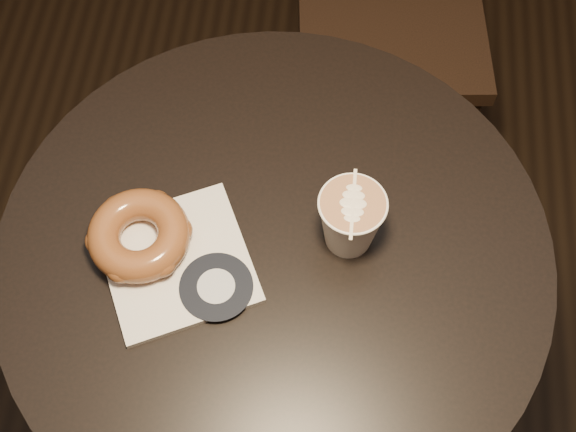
{
  "coord_description": "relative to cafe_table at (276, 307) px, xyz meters",
  "views": [
    {
      "loc": [
        0.06,
        -0.42,
        1.65
      ],
      "look_at": [
        0.01,
        0.03,
        0.79
      ],
      "focal_mm": 50.0,
      "sensor_mm": 36.0,
      "label": 1
    }
  ],
  "objects": [
    {
      "name": "cafe_table",
      "position": [
        0.0,
        0.0,
        0.0
      ],
      "size": [
        0.7,
        0.7,
        0.75
      ],
      "color": "black",
      "rests_on": "ground"
    },
    {
      "name": "pastry_bag",
      "position": [
        -0.12,
        -0.03,
        0.2
      ],
      "size": [
        0.23,
        0.23,
        0.01
      ],
      "primitive_type": "cube",
      "rotation": [
        0.0,
        0.0,
        0.45
      ],
      "color": "silver",
      "rests_on": "cafe_table"
    },
    {
      "name": "doughnut",
      "position": [
        -0.16,
        -0.01,
        0.23
      ],
      "size": [
        0.13,
        0.13,
        0.04
      ],
      "primitive_type": "torus",
      "color": "brown",
      "rests_on": "pastry_bag"
    },
    {
      "name": "latte_cup",
      "position": [
        0.09,
        0.02,
        0.25
      ],
      "size": [
        0.08,
        0.08,
        0.09
      ],
      "primitive_type": null,
      "color": "white",
      "rests_on": "cafe_table"
    }
  ]
}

